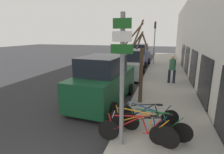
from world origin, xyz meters
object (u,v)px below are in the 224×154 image
bicycle_4 (148,117)px  parked_car_2 (138,56)px  parked_car_0 (104,81)px  bicycle_2 (155,125)px  traffic_light (155,37)px  bicycle_3 (145,120)px  street_tree (140,66)px  bicycle_0 (134,131)px  bicycle_1 (140,127)px  signpost (122,78)px  parked_car_1 (131,64)px  pedestrian_near (172,67)px

bicycle_4 → parked_car_2: (-2.24, 13.23, 0.52)m
bicycle_4 → parked_car_0: bearing=31.1°
bicycle_2 → traffic_light: size_ratio=0.49×
bicycle_2 → parked_car_0: (-2.58, 2.63, 0.52)m
bicycle_3 → parked_car_0: 3.33m
bicycle_4 → street_tree: size_ratio=0.56×
bicycle_3 → parked_car_2: 13.67m
bicycle_0 → bicycle_2: 0.77m
traffic_light → bicycle_2: bearing=-86.3°
bicycle_1 → bicycle_2: bicycle_1 is taller
bicycle_3 → bicycle_4: 0.26m
bicycle_1 → street_tree: bearing=25.2°
signpost → parked_car_0: 3.88m
bicycle_0 → bicycle_1: size_ratio=0.95×
parked_car_0 → street_tree: street_tree is taller
street_tree → signpost: bearing=-90.8°
bicycle_1 → street_tree: (-0.43, 2.95, 1.32)m
parked_car_0 → parked_car_1: 5.90m
bicycle_3 → pedestrian_near: (1.03, 6.45, 0.67)m
bicycle_1 → parked_car_0: 3.66m
signpost → parked_car_1: 9.40m
bicycle_2 → traffic_light: 14.72m
bicycle_1 → parked_car_1: size_ratio=0.47×
bicycle_3 → bicycle_4: bearing=22.5°
bicycle_2 → bicycle_3: size_ratio=1.20×
bicycle_4 → pedestrian_near: (0.98, 6.19, 0.67)m
signpost → parked_car_2: size_ratio=0.80×
bicycle_1 → traffic_light: 14.99m
bicycle_1 → pedestrian_near: size_ratio=1.25×
parked_car_2 → bicycle_3: bearing=-77.7°
bicycle_4 → pedestrian_near: bearing=-25.4°
street_tree → bicycle_3: bearing=-77.4°
parked_car_2 → bicycle_2: bearing=-76.6°
parked_car_1 → parked_car_2: size_ratio=1.06×
parked_car_1 → traffic_light: (1.40, 5.96, 2.06)m
pedestrian_near → parked_car_0: bearing=-130.5°
parked_car_1 → signpost: bearing=-83.9°
bicycle_1 → parked_car_2: bearing=25.4°
parked_car_0 → bicycle_1: bearing=-49.9°
bicycle_0 → parked_car_2: size_ratio=0.47×
signpost → bicycle_3: signpost is taller
bicycle_0 → parked_car_0: (-2.02, 3.16, 0.52)m
pedestrian_near → traffic_light: 8.17m
bicycle_1 → bicycle_3: 0.55m
bicycle_0 → parked_car_1: 9.23m
bicycle_3 → parked_car_2: parked_car_2 is taller
bicycle_1 → parked_car_0: bearing=53.4°
bicycle_1 → bicycle_3: size_ratio=1.23×
parked_car_0 → street_tree: 1.91m
pedestrian_near → traffic_light: bearing=100.3°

